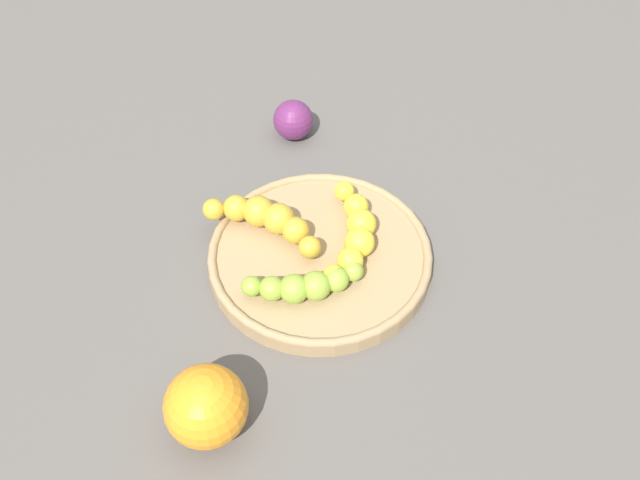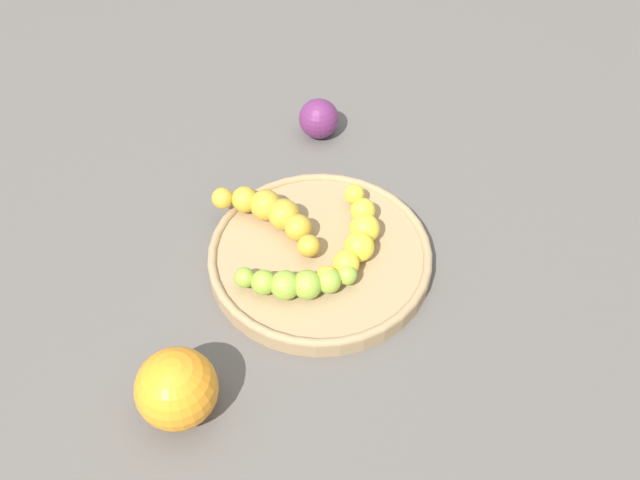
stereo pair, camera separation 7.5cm
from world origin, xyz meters
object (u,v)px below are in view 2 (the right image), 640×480
banana_green (296,282)px  banana_spotted (272,213)px  fruit_bowl (320,255)px  orange_fruit (177,389)px  banana_yellow (356,236)px  plum_purple (319,119)px

banana_green → banana_spotted: bearing=-164.7°
banana_green → banana_spotted: size_ratio=0.86×
fruit_bowl → orange_fruit: (0.08, -0.20, 0.03)m
banana_green → banana_yellow: bearing=132.5°
fruit_bowl → banana_spotted: size_ratio=1.83×
fruit_bowl → banana_yellow: banana_yellow is taller
banana_yellow → orange_fruit: bearing=-117.2°
plum_purple → banana_yellow: bearing=-21.1°
plum_purple → banana_green: bearing=-36.7°
fruit_bowl → banana_yellow: 0.05m
banana_green → banana_yellow: (-0.02, 0.09, 0.00)m
fruit_bowl → banana_green: 0.06m
fruit_bowl → plum_purple: plum_purple is taller
orange_fruit → banana_yellow: bearing=105.9°
banana_green → banana_yellow: size_ratio=1.01×
banana_green → banana_spotted: banana_spotted is taller
banana_spotted → banana_green: bearing=-127.6°
banana_green → plum_purple: bearing=173.5°
banana_spotted → plum_purple: (-0.12, 0.14, -0.01)m
fruit_bowl → banana_yellow: size_ratio=2.15×
orange_fruit → banana_green: bearing=107.9°
banana_spotted → orange_fruit: 0.23m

